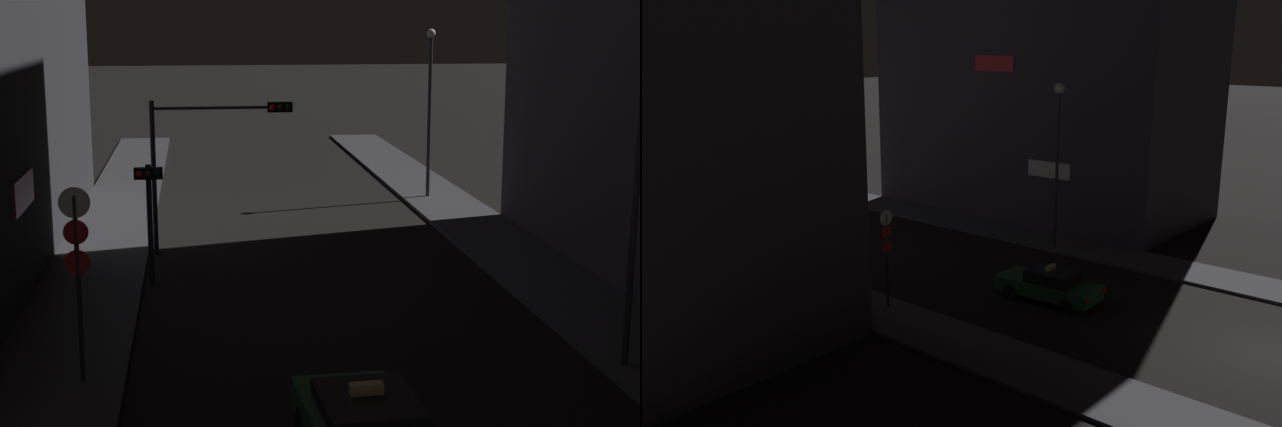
% 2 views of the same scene
% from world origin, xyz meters
% --- Properties ---
extents(ground_plane, '(300.00, 300.00, 0.00)m').
position_xyz_m(ground_plane, '(0.00, 0.00, 0.00)').
color(ground_plane, black).
extents(sidewalk_left, '(2.96, 56.73, 0.13)m').
position_xyz_m(sidewalk_left, '(-6.59, 26.37, 0.07)').
color(sidewalk_left, '#424247').
rests_on(sidewalk_left, ground_plane).
extents(sidewalk_right, '(2.96, 56.73, 0.13)m').
position_xyz_m(sidewalk_right, '(6.59, 26.37, 0.07)').
color(sidewalk_right, '#424247').
rests_on(sidewalk_right, ground_plane).
extents(building_facade_right, '(10.23, 20.01, 20.70)m').
position_xyz_m(building_facade_right, '(13.14, 18.90, 10.35)').
color(building_facade_right, '#3D3842').
rests_on(building_facade_right, ground_plane).
extents(taxi, '(2.05, 4.54, 1.62)m').
position_xyz_m(taxi, '(-0.82, 8.87, 0.74)').
color(taxi, '#1E512D').
rests_on(taxi, ground_plane).
extents(traffic_light_overhead, '(4.55, 0.42, 4.98)m').
position_xyz_m(traffic_light_overhead, '(-3.07, 24.75, 3.65)').
color(traffic_light_overhead, '#2D2D33').
rests_on(traffic_light_overhead, ground_plane).
extents(traffic_light_left_kerb, '(0.80, 0.42, 3.49)m').
position_xyz_m(traffic_light_left_kerb, '(-4.86, 21.15, 2.52)').
color(traffic_light_left_kerb, '#2D2D33').
rests_on(traffic_light_left_kerb, ground_plane).
extents(sign_pole_left, '(0.63, 0.10, 4.11)m').
position_xyz_m(sign_pole_left, '(-5.96, 13.37, 2.64)').
color(sign_pole_left, '#2D2D33').
rests_on(sign_pole_left, sidewalk_left).
extents(street_lamp_near_block, '(0.54, 0.54, 8.62)m').
position_xyz_m(street_lamp_near_block, '(5.64, 12.83, 6.01)').
color(street_lamp_near_block, '#2D2D33').
rests_on(street_lamp_near_block, sidewalk_right).
extents(street_lamp_far_block, '(0.36, 0.36, 6.97)m').
position_xyz_m(street_lamp_far_block, '(6.21, 33.04, 4.20)').
color(street_lamp_far_block, '#2D2D33').
rests_on(street_lamp_far_block, sidewalk_right).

